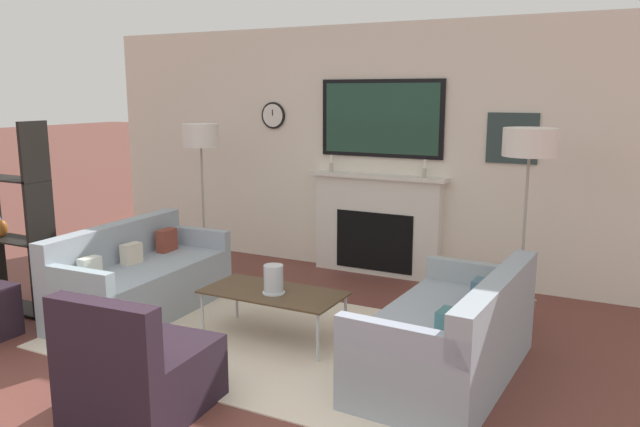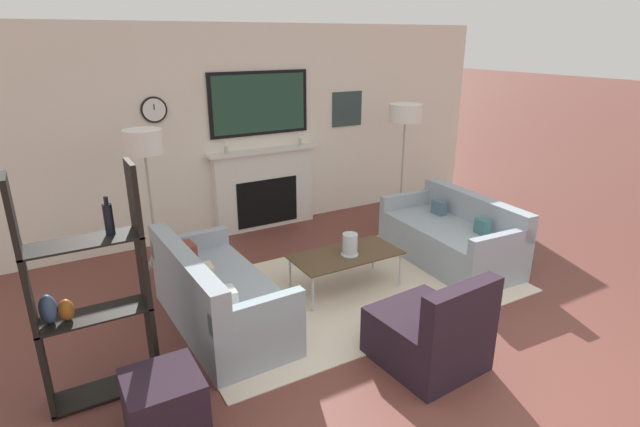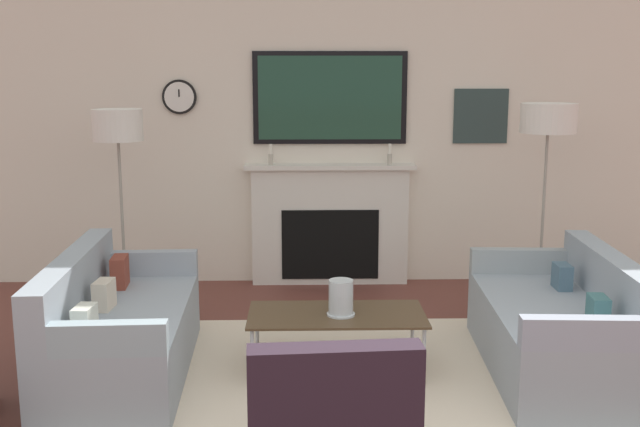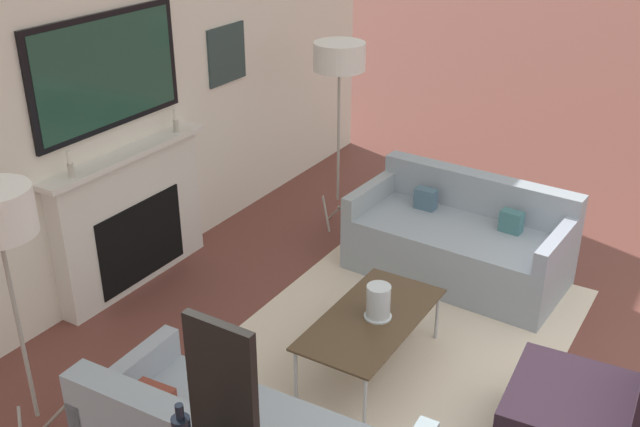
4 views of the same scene
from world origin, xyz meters
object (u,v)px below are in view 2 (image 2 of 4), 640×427
hurricane_candle (350,246)px  shelf_unit (88,296)px  couch_right (452,238)px  floor_lamp_right (405,115)px  coffee_table (346,256)px  floor_lamp_left (144,144)px  ottoman (165,404)px  armchair (430,334)px  couch_left (218,298)px

hurricane_candle → shelf_unit: size_ratio=0.13×
couch_right → floor_lamp_right: floor_lamp_right is taller
hurricane_candle → shelf_unit: bearing=-169.7°
coffee_table → floor_lamp_left: size_ratio=0.69×
couch_right → coffee_table: couch_right is taller
hurricane_candle → floor_lamp_right: floor_lamp_right is taller
coffee_table → ottoman: 2.42m
couch_right → floor_lamp_right: (0.25, 1.28, 1.27)m
armchair → hurricane_candle: bearing=84.7°
ottoman → floor_lamp_left: bearing=78.2°
hurricane_candle → floor_lamp_right: bearing=37.1°
hurricane_candle → couch_right: bearing=0.1°
couch_left → hurricane_candle: couch_left is taller
hurricane_candle → shelf_unit: 2.55m
shelf_unit → hurricane_candle: bearing=10.3°
armchair → floor_lamp_right: floor_lamp_right is taller
floor_lamp_right → ottoman: 4.72m
couch_right → coffee_table: 1.47m
floor_lamp_left → floor_lamp_right: bearing=0.0°
couch_left → hurricane_candle: size_ratio=7.47×
couch_right → ottoman: couch_right is taller
armchair → coffee_table: (0.10, 1.42, 0.11)m
coffee_table → floor_lamp_left: floor_lamp_left is taller
floor_lamp_right → ottoman: (-3.87, -2.35, -1.34)m
couch_right → shelf_unit: shelf_unit is taller
armchair → floor_lamp_left: bearing=120.1°
couch_left → hurricane_candle: bearing=-0.2°
couch_left → ottoman: couch_left is taller
armchair → coffee_table: bearing=85.8°
shelf_unit → ottoman: shelf_unit is taller
hurricane_candle → floor_lamp_left: bearing=142.6°
floor_lamp_right → ottoman: floor_lamp_right is taller
couch_left → floor_lamp_right: bearing=22.3°
couch_right → ottoman: (-3.61, -1.07, -0.07)m
shelf_unit → couch_left: bearing=23.3°
couch_right → shelf_unit: size_ratio=0.99×
couch_right → hurricane_candle: size_ratio=7.43×
hurricane_candle → floor_lamp_left: 2.34m
armchair → ottoman: bearing=171.2°
coffee_table → shelf_unit: shelf_unit is taller
hurricane_candle → ottoman: (-2.17, -1.07, -0.29)m
armchair → shelf_unit: 2.59m
couch_left → couch_right: (2.87, -0.00, -0.01)m
hurricane_candle → armchair: bearing=-95.3°
shelf_unit → armchair: bearing=-21.7°
couch_left → floor_lamp_left: floor_lamp_left is taller
coffee_table → ottoman: bearing=-152.8°
floor_lamp_right → shelf_unit: shelf_unit is taller
couch_left → armchair: 1.90m
armchair → floor_lamp_right: bearing=55.7°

